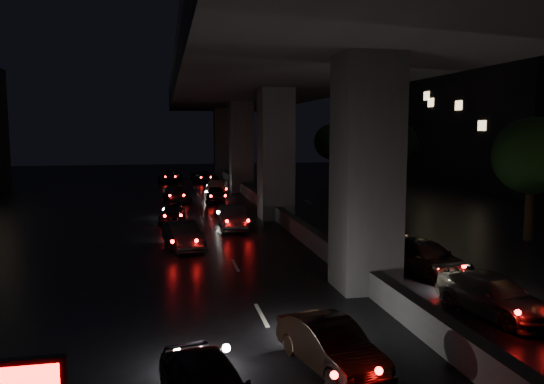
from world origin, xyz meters
name	(u,v)px	position (x,y,z in m)	size (l,w,h in m)	color
ground	(295,233)	(0.00, 0.00, 0.00)	(120.00, 120.00, 0.00)	black
viaduct	(276,82)	(0.00, 5.00, 8.34)	(12.00, 80.00, 10.50)	#38383A
median_barrier	(276,211)	(0.00, 5.00, 0.42)	(0.45, 70.00, 0.85)	#38383A
building_right_far	(513,109)	(27.00, 20.00, 7.50)	(12.00, 22.00, 15.00)	black
tree_b	(532,156)	(11.00, -4.00, 4.20)	(3.80, 3.80, 6.12)	black
tree_c	(394,146)	(11.00, 12.00, 4.20)	(3.80, 3.80, 6.12)	black
tree_d	(332,142)	(11.00, 28.00, 4.20)	(3.80, 3.80, 6.12)	black
streetlight_far	(366,128)	(10.97, 18.00, 5.66)	(2.52, 0.44, 9.00)	#2D2D33
car_1	(331,345)	(-3.07, -15.78, 0.56)	(1.19, 3.41, 1.12)	black
car_2	(494,296)	(2.81, -13.30, 0.58)	(1.61, 3.97, 1.15)	#5E5A51
car_3	(425,258)	(2.95, -8.71, 0.62)	(1.74, 4.28, 1.24)	black
car_4	(183,236)	(-5.96, -2.52, 0.61)	(1.30, 3.72, 1.23)	black
car_5	(233,217)	(-3.08, 1.89, 0.67)	(1.41, 4.05, 1.34)	#242427
car_6	(172,213)	(-6.33, 4.87, 0.54)	(1.27, 3.16, 1.08)	black
car_7	(176,194)	(-5.90, 13.89, 0.60)	(1.69, 4.15, 1.21)	#232326
car_8	(216,195)	(-2.99, 12.88, 0.62)	(1.47, 3.65, 1.24)	black
car_9	(217,188)	(-2.49, 17.02, 0.66)	(1.40, 4.00, 1.32)	#4C4641
car_10	(205,177)	(-2.66, 28.58, 0.60)	(1.98, 4.28, 1.19)	black
car_11	(170,176)	(-6.19, 30.04, 0.60)	(1.99, 4.33, 1.20)	black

